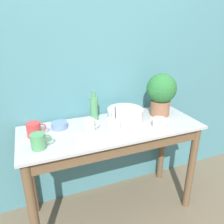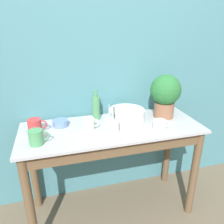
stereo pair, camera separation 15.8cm
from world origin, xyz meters
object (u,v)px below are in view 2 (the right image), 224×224
mug_green (36,137)px  bowl_wash_large (127,115)px  mug_white (160,125)px  mug_red (35,126)px  mug_cream (89,124)px  utensil_cup (112,126)px  bottle_tall (96,107)px  bowl_small_blue (60,123)px  potted_plant (165,94)px

mug_green → bowl_wash_large: bearing=15.6°
mug_white → mug_green: 0.86m
mug_red → mug_green: size_ratio=1.02×
mug_red → mug_cream: (0.38, -0.06, -0.00)m
mug_cream → utensil_cup: (0.14, -0.10, 0.01)m
bottle_tall → bowl_small_blue: 0.30m
potted_plant → bowl_wash_large: 0.36m
bowl_wash_large → mug_cream: bearing=-166.9°
mug_red → bowl_small_blue: 0.19m
mug_green → mug_cream: bearing=17.6°
bottle_tall → utensil_cup: bearing=-78.0°
bottle_tall → bowl_small_blue: (-0.29, -0.05, -0.08)m
potted_plant → bowl_small_blue: potted_plant is taller
bottle_tall → bowl_small_blue: bearing=-170.0°
bowl_wash_large → mug_white: 0.28m
bowl_wash_large → mug_white: bowl_wash_large is taller
mug_red → utensil_cup: utensil_cup is taller
potted_plant → mug_green: bearing=-169.2°
mug_cream → utensil_cup: size_ratio=0.53×
potted_plant → bottle_tall: size_ratio=1.45×
bottle_tall → mug_red: bottle_tall is taller
mug_cream → bowl_small_blue: size_ratio=0.97×
potted_plant → utensil_cup: 0.54m
mug_cream → potted_plant: bearing=6.8°
bowl_small_blue → mug_cream: bearing=-31.6°
bowl_small_blue → utensil_cup: (0.35, -0.22, 0.03)m
mug_green → utensil_cup: (0.51, 0.02, 0.00)m
bowl_wash_large → mug_white: size_ratio=2.23×
mug_red → mug_white: bearing=-13.1°
mug_cream → bowl_small_blue: 0.24m
potted_plant → utensil_cup: bearing=-160.8°
utensil_cup → mug_red: bearing=163.1°
mug_red → mug_cream: mug_red is taller
mug_white → bowl_small_blue: (-0.70, 0.26, -0.01)m
bowl_wash_large → mug_cream: size_ratio=2.49×
mug_red → bowl_small_blue: size_ratio=1.13×
potted_plant → mug_red: size_ratio=2.68×
utensil_cup → bowl_small_blue: bearing=147.6°
mug_red → mug_green: same height
mug_red → utensil_cup: bearing=-16.9°
bowl_wash_large → bowl_small_blue: (-0.51, 0.05, -0.03)m
bowl_small_blue → utensil_cup: utensil_cup is taller
potted_plant → bottle_tall: potted_plant is taller
mug_green → bowl_small_blue: (0.16, 0.24, -0.03)m
potted_plant → mug_white: bearing=-123.3°
potted_plant → mug_red: 1.03m
bowl_wash_large → bottle_tall: (-0.23, 0.10, 0.05)m
bowl_wash_large → mug_green: size_ratio=2.19×
bottle_tall → mug_cream: (-0.09, -0.17, -0.06)m
bottle_tall → bowl_small_blue: size_ratio=2.08×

